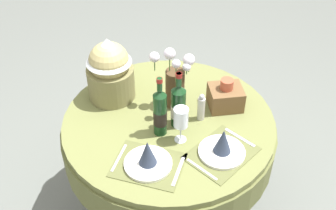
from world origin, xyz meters
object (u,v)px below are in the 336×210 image
wine_bottle_centre (160,112)px  woven_basket_side_right (226,96)px  gift_tub_back_left (110,67)px  place_setting_right (222,147)px  pepper_mill (201,108)px  wine_glass_right (181,118)px  wine_bottle_left (178,106)px  place_setting_left (148,159)px  flower_vase (176,80)px  dining_table (169,138)px

wine_bottle_centre → woven_basket_side_right: 0.44m
wine_bottle_centre → gift_tub_back_left: gift_tub_back_left is taller
place_setting_right → pepper_mill: size_ratio=2.51×
place_setting_right → wine_glass_right: 0.25m
wine_bottle_left → pepper_mill: size_ratio=2.00×
place_setting_right → gift_tub_back_left: (-0.53, 0.55, 0.16)m
wine_glass_right → gift_tub_back_left: gift_tub_back_left is taller
place_setting_left → wine_glass_right: bearing=39.5°
place_setting_right → wine_glass_right: bearing=146.3°
wine_bottle_left → place_setting_right: bearing=-53.7°
place_setting_right → wine_glass_right: (-0.19, 0.13, 0.11)m
flower_vase → wine_glass_right: size_ratio=1.78×
dining_table → wine_bottle_centre: 0.31m
wine_glass_right → pepper_mill: wine_glass_right is taller
place_setting_left → woven_basket_side_right: size_ratio=2.24×
place_setting_left → wine_glass_right: size_ratio=1.97×
place_setting_right → woven_basket_side_right: woven_basket_side_right is taller
wine_glass_right → flower_vase: bearing=86.3°
place_setting_left → place_setting_right: (0.38, 0.03, 0.00)m
place_setting_right → gift_tub_back_left: size_ratio=1.09×
dining_table → gift_tub_back_left: gift_tub_back_left is taller
gift_tub_back_left → woven_basket_side_right: gift_tub_back_left is taller
flower_vase → pepper_mill: bearing=-49.3°
wine_glass_right → pepper_mill: size_ratio=1.24×
place_setting_left → woven_basket_side_right: bearing=39.0°
flower_vase → wine_glass_right: 0.29m
place_setting_left → gift_tub_back_left: gift_tub_back_left is taller
wine_bottle_centre → wine_glass_right: size_ratio=1.69×
place_setting_left → flower_vase: size_ratio=1.11×
wine_bottle_left → dining_table: bearing=135.4°
place_setting_right → wine_bottle_centre: bearing=145.2°
gift_tub_back_left → flower_vase: bearing=-20.5°
woven_basket_side_right → gift_tub_back_left: bearing=163.8°
wine_bottle_left → woven_basket_side_right: 0.32m
wine_bottle_centre → woven_basket_side_right: bearing=22.8°
place_setting_left → pepper_mill: pepper_mill is taller
place_setting_left → place_setting_right: 0.38m
place_setting_left → wine_bottle_centre: 0.26m
wine_bottle_left → wine_glass_right: (-0.01, -0.12, 0.02)m
dining_table → gift_tub_back_left: size_ratio=3.08×
place_setting_right → flower_vase: size_ratio=1.13×
dining_table → pepper_mill: size_ratio=7.08×
wine_bottle_centre → woven_basket_side_right: wine_bottle_centre is taller
place_setting_left → pepper_mill: size_ratio=2.45×
flower_vase → woven_basket_side_right: size_ratio=2.02×
place_setting_right → wine_bottle_centre: size_ratio=1.19×
flower_vase → place_setting_left: bearing=-114.8°
place_setting_right → wine_bottle_left: 0.32m
wine_bottle_centre → gift_tub_back_left: 0.43m
gift_tub_back_left → dining_table: bearing=-40.4°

